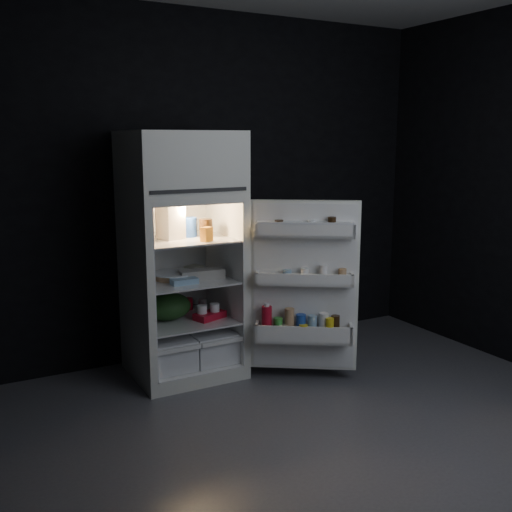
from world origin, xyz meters
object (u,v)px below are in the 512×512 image
fridge_door (304,289)px  milk_jug (171,222)px  egg_carton (202,274)px  yogurt_tray (210,315)px  refrigerator (181,247)px

fridge_door → milk_jug: 1.06m
fridge_door → egg_carton: (-0.58, 0.47, 0.08)m
egg_carton → yogurt_tray: bearing=-24.7°
refrigerator → milk_jug: 0.21m
fridge_door → egg_carton: size_ratio=3.77×
egg_carton → yogurt_tray: 0.31m
egg_carton → yogurt_tray: egg_carton is taller
refrigerator → fridge_door: 0.95m
fridge_door → milk_jug: fridge_door is taller
refrigerator → egg_carton: refrigerator is taller
yogurt_tray → fridge_door: bearing=-59.3°
refrigerator → egg_carton: size_ratio=5.50×
milk_jug → yogurt_tray: size_ratio=1.04×
fridge_door → milk_jug: size_ratio=5.08×
milk_jug → egg_carton: (0.20, -0.07, -0.38)m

